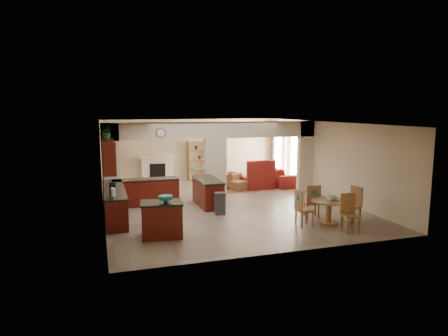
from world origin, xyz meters
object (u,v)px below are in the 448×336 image
object	(u,v)px
kitchen_island	(162,219)
dining_table	(329,208)
sofa	(276,175)
armchair	(230,180)

from	to	relation	value
kitchen_island	dining_table	bearing A→B (deg)	3.25
dining_table	sofa	world-z (taller)	sofa
dining_table	sofa	distance (m)	6.25
armchair	dining_table	bearing A→B (deg)	63.20
kitchen_island	armchair	bearing A→B (deg)	62.90
sofa	dining_table	bearing A→B (deg)	162.18
dining_table	armchair	distance (m)	5.92
sofa	armchair	bearing A→B (deg)	91.10
sofa	armchair	xyz separation A→B (m)	(-2.19, -0.31, -0.06)
kitchen_island	sofa	distance (m)	8.32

